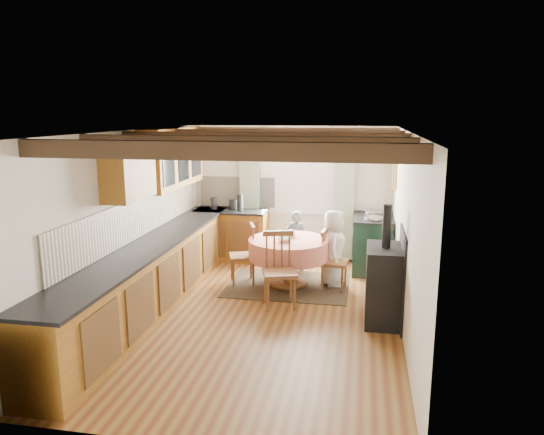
% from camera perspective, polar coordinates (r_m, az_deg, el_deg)
% --- Properties ---
extents(floor, '(3.60, 5.50, 0.00)m').
position_cam_1_polar(floor, '(6.82, -1.23, -10.88)').
color(floor, brown).
rests_on(floor, ground).
extents(ceiling, '(3.60, 5.50, 0.00)m').
position_cam_1_polar(ceiling, '(6.30, -1.33, 9.71)').
color(ceiling, white).
rests_on(ceiling, ground).
extents(wall_back, '(3.60, 0.00, 2.40)m').
position_cam_1_polar(wall_back, '(9.12, 2.21, 2.78)').
color(wall_back, silver).
rests_on(wall_back, ground).
extents(wall_front, '(3.60, 0.00, 2.40)m').
position_cam_1_polar(wall_front, '(3.91, -9.52, -9.81)').
color(wall_front, silver).
rests_on(wall_front, ground).
extents(wall_left, '(0.00, 5.50, 2.40)m').
position_cam_1_polar(wall_left, '(7.03, -15.80, -0.37)').
color(wall_left, silver).
rests_on(wall_left, ground).
extents(wall_right, '(0.00, 5.50, 2.40)m').
position_cam_1_polar(wall_right, '(6.35, 14.85, -1.61)').
color(wall_right, silver).
rests_on(wall_right, ground).
extents(beam_a, '(3.60, 0.16, 0.16)m').
position_cam_1_polar(beam_a, '(4.36, -6.68, 7.52)').
color(beam_a, '#342215').
rests_on(beam_a, ceiling).
extents(beam_b, '(3.60, 0.16, 0.16)m').
position_cam_1_polar(beam_b, '(5.33, -3.52, 8.34)').
color(beam_b, '#342215').
rests_on(beam_b, ceiling).
extents(beam_c, '(3.60, 0.16, 0.16)m').
position_cam_1_polar(beam_c, '(6.30, -1.32, 8.89)').
color(beam_c, '#342215').
rests_on(beam_c, ceiling).
extents(beam_d, '(3.60, 0.16, 0.16)m').
position_cam_1_polar(beam_d, '(7.28, 0.29, 9.29)').
color(beam_d, '#342215').
rests_on(beam_d, ceiling).
extents(beam_e, '(3.60, 0.16, 0.16)m').
position_cam_1_polar(beam_e, '(8.27, 1.52, 9.59)').
color(beam_e, '#342215').
rests_on(beam_e, ceiling).
extents(splash_left, '(0.02, 4.50, 0.55)m').
position_cam_1_polar(splash_left, '(7.29, -14.63, 0.11)').
color(splash_left, beige).
rests_on(splash_left, wall_left).
extents(splash_back, '(1.40, 0.02, 0.55)m').
position_cam_1_polar(splash_back, '(9.29, -3.94, 2.93)').
color(splash_back, beige).
rests_on(splash_back, wall_back).
extents(base_cabinet_left, '(0.60, 5.30, 0.88)m').
position_cam_1_polar(base_cabinet_left, '(7.10, -13.26, -6.47)').
color(base_cabinet_left, '#986820').
rests_on(base_cabinet_left, floor).
extents(base_cabinet_back, '(1.30, 0.60, 0.88)m').
position_cam_1_polar(base_cabinet_back, '(9.19, -4.60, -2.02)').
color(base_cabinet_back, '#986820').
rests_on(base_cabinet_back, floor).
extents(worktop_left, '(0.64, 5.30, 0.04)m').
position_cam_1_polar(worktop_left, '(6.97, -13.29, -2.89)').
color(worktop_left, black).
rests_on(worktop_left, base_cabinet_left).
extents(worktop_back, '(1.30, 0.64, 0.04)m').
position_cam_1_polar(worktop_back, '(9.07, -4.68, 0.77)').
color(worktop_back, black).
rests_on(worktop_back, base_cabinet_back).
extents(wall_cabinet_glass, '(0.34, 1.80, 0.90)m').
position_cam_1_polar(wall_cabinet_glass, '(7.94, -11.19, 6.68)').
color(wall_cabinet_glass, '#986820').
rests_on(wall_cabinet_glass, wall_left).
extents(wall_cabinet_solid, '(0.34, 0.90, 0.70)m').
position_cam_1_polar(wall_cabinet_solid, '(6.58, -15.94, 4.99)').
color(wall_cabinet_solid, '#986820').
rests_on(wall_cabinet_solid, wall_left).
extents(window_frame, '(1.34, 0.03, 1.54)m').
position_cam_1_polar(window_frame, '(9.03, 2.84, 5.25)').
color(window_frame, white).
rests_on(window_frame, wall_back).
extents(window_pane, '(1.20, 0.01, 1.40)m').
position_cam_1_polar(window_pane, '(9.04, 2.85, 5.25)').
color(window_pane, white).
rests_on(window_pane, wall_back).
extents(curtain_left, '(0.35, 0.10, 2.10)m').
position_cam_1_polar(curtain_left, '(9.17, -2.54, 2.20)').
color(curtain_left, gray).
rests_on(curtain_left, wall_back).
extents(curtain_right, '(0.35, 0.10, 2.10)m').
position_cam_1_polar(curtain_right, '(8.95, 8.14, 1.85)').
color(curtain_right, gray).
rests_on(curtain_right, wall_back).
extents(curtain_rod, '(2.00, 0.03, 0.03)m').
position_cam_1_polar(curtain_rod, '(8.90, 2.81, 9.03)').
color(curtain_rod, black).
rests_on(curtain_rod, wall_back).
extents(wall_picture, '(0.04, 0.50, 0.60)m').
position_cam_1_polar(wall_picture, '(8.53, 13.70, 5.22)').
color(wall_picture, gold).
rests_on(wall_picture, wall_right).
extents(wall_plate, '(0.30, 0.02, 0.30)m').
position_cam_1_polar(wall_plate, '(8.93, 8.92, 5.70)').
color(wall_plate, silver).
rests_on(wall_plate, wall_back).
extents(rug, '(1.85, 1.44, 0.01)m').
position_cam_1_polar(rug, '(7.88, 1.84, -7.63)').
color(rug, black).
rests_on(rug, floor).
extents(dining_table, '(1.22, 1.22, 0.74)m').
position_cam_1_polar(dining_table, '(7.77, 1.86, -5.11)').
color(dining_table, '#E6846D').
rests_on(dining_table, floor).
extents(chair_near, '(0.56, 0.58, 1.04)m').
position_cam_1_polar(chair_near, '(6.90, 0.88, -6.00)').
color(chair_near, brown).
rests_on(chair_near, floor).
extents(chair_left, '(0.53, 0.52, 0.94)m').
position_cam_1_polar(chair_left, '(7.86, -3.40, -4.15)').
color(chair_left, brown).
rests_on(chair_left, floor).
extents(chair_right, '(0.46, 0.44, 0.92)m').
position_cam_1_polar(chair_right, '(7.62, 7.07, -4.81)').
color(chair_right, brown).
rests_on(chair_right, floor).
extents(aga_range, '(0.66, 1.02, 0.94)m').
position_cam_1_polar(aga_range, '(8.66, 11.35, -2.86)').
color(aga_range, black).
rests_on(aga_range, floor).
extents(cast_iron_stove, '(0.46, 0.76, 1.52)m').
position_cam_1_polar(cast_iron_stove, '(6.51, 12.67, -5.17)').
color(cast_iron_stove, black).
rests_on(cast_iron_stove, floor).
extents(child_far, '(0.39, 0.27, 1.03)m').
position_cam_1_polar(child_far, '(8.49, 2.74, -2.62)').
color(child_far, '#49626A').
rests_on(child_far, floor).
extents(child_right, '(0.39, 0.59, 1.19)m').
position_cam_1_polar(child_right, '(7.79, 6.99, -3.44)').
color(child_right, silver).
rests_on(child_right, floor).
extents(bowl_a, '(0.22, 0.22, 0.05)m').
position_cam_1_polar(bowl_a, '(7.81, 2.07, -2.01)').
color(bowl_a, silver).
rests_on(bowl_a, dining_table).
extents(bowl_b, '(0.28, 0.28, 0.06)m').
position_cam_1_polar(bowl_b, '(7.52, 1.40, -2.52)').
color(bowl_b, silver).
rests_on(bowl_b, dining_table).
extents(cup, '(0.12, 0.12, 0.09)m').
position_cam_1_polar(cup, '(7.51, 1.24, -2.44)').
color(cup, silver).
rests_on(cup, dining_table).
extents(canister_tall, '(0.12, 0.12, 0.21)m').
position_cam_1_polar(canister_tall, '(9.13, -6.59, 1.62)').
color(canister_tall, '#262628').
rests_on(canister_tall, worktop_back).
extents(canister_wide, '(0.16, 0.16, 0.18)m').
position_cam_1_polar(canister_wide, '(9.08, -4.39, 1.51)').
color(canister_wide, '#262628').
rests_on(canister_wide, worktop_back).
extents(canister_slim, '(0.11, 0.11, 0.30)m').
position_cam_1_polar(canister_slim, '(8.89, -3.63, 1.68)').
color(canister_slim, '#262628').
rests_on(canister_slim, worktop_back).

